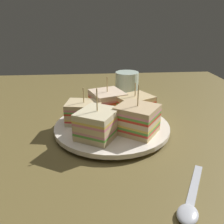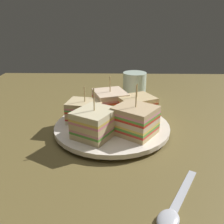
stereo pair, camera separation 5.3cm
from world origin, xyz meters
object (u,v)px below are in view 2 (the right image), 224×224
object	(u,v)px
sandwich_wedge_1	(110,103)
plate	(112,127)
chip_pile	(118,122)
sandwich_wedge_0	(136,108)
sandwich_wedge_3	(95,123)
sandwich_wedge_4	(135,120)
drinking_glass	(134,90)
sandwich_wedge_2	(86,111)
spoon	(172,212)

from	to	relation	value
sandwich_wedge_1	plate	bearing A→B (deg)	-14.17
chip_pile	sandwich_wedge_0	bearing A→B (deg)	128.11
sandwich_wedge_3	sandwich_wedge_4	bearing A→B (deg)	-51.56
chip_pile	sandwich_wedge_3	bearing A→B (deg)	-42.22
plate	sandwich_wedge_0	size ratio (longest dim) A/B	2.60
sandwich_wedge_0	sandwich_wedge_1	bearing A→B (deg)	-55.63
sandwich_wedge_1	drinking_glass	bearing A→B (deg)	134.70
sandwich_wedge_0	sandwich_wedge_2	size ratio (longest dim) A/B	1.13
sandwich_wedge_3	sandwich_wedge_4	size ratio (longest dim) A/B	0.98
plate	sandwich_wedge_1	xyz separation A→B (cm)	(-6.25, -0.58, 3.53)
sandwich_wedge_2	chip_pile	distance (cm)	7.77
sandwich_wedge_0	sandwich_wedge_1	xyz separation A→B (cm)	(-3.22, -6.08, 0.11)
chip_pile	drinking_glass	bearing A→B (deg)	166.54
spoon	plate	bearing A→B (deg)	-130.55
sandwich_wedge_3	chip_pile	bearing A→B (deg)	-12.58
sandwich_wedge_0	sandwich_wedge_1	world-z (taller)	sandwich_wedge_1
drinking_glass	sandwich_wedge_2	bearing A→B (deg)	-33.40
plate	chip_pile	bearing A→B (deg)	77.21
sandwich_wedge_1	sandwich_wedge_4	bearing A→B (deg)	7.95
spoon	drinking_glass	xyz separation A→B (cm)	(-44.42, -2.34, 3.37)
chip_pile	spoon	bearing A→B (deg)	16.86
plate	spoon	size ratio (longest dim) A/B	1.89
plate	sandwich_wedge_1	distance (cm)	7.20
sandwich_wedge_2	drinking_glass	bearing A→B (deg)	66.69
sandwich_wedge_1	chip_pile	distance (cm)	7.13
sandwich_wedge_3	drinking_glass	bearing A→B (deg)	9.28
sandwich_wedge_1	sandwich_wedge_4	size ratio (longest dim) A/B	0.94
sandwich_wedge_4	spoon	world-z (taller)	sandwich_wedge_4
sandwich_wedge_4	drinking_glass	xyz separation A→B (cm)	(-24.29, 1.40, -0.87)
sandwich_wedge_2	spoon	size ratio (longest dim) A/B	0.65
sandwich_wedge_4	sandwich_wedge_3	bearing A→B (deg)	43.90
sandwich_wedge_3	spoon	distance (cm)	22.65
sandwich_wedge_4	chip_pile	world-z (taller)	sandwich_wedge_4
sandwich_wedge_1	sandwich_wedge_3	size ratio (longest dim) A/B	0.96
spoon	sandwich_wedge_0	bearing A→B (deg)	-143.61
sandwich_wedge_0	sandwich_wedge_3	bearing A→B (deg)	15.82
sandwich_wedge_0	drinking_glass	distance (cm)	17.22
plate	sandwich_wedge_0	world-z (taller)	sandwich_wedge_0
sandwich_wedge_0	sandwich_wedge_4	distance (cm)	7.14
sandwich_wedge_0	chip_pile	bearing A→B (deg)	10.41
plate	sandwich_wedge_1	size ratio (longest dim) A/B	2.62
sandwich_wedge_2	sandwich_wedge_3	xyz separation A→B (cm)	(7.00, 2.75, 0.35)
sandwich_wedge_0	drinking_glass	bearing A→B (deg)	-119.97
sandwich_wedge_1	spoon	size ratio (longest dim) A/B	0.72
sandwich_wedge_2	chip_pile	size ratio (longest dim) A/B	1.68
plate	sandwich_wedge_4	size ratio (longest dim) A/B	2.46
sandwich_wedge_2	sandwich_wedge_4	bearing A→B (deg)	-17.89
sandwich_wedge_0	sandwich_wedge_4	world-z (taller)	sandwich_wedge_4
drinking_glass	sandwich_wedge_0	bearing A→B (deg)	-2.27
plate	sandwich_wedge_3	bearing A→B (deg)	-31.77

